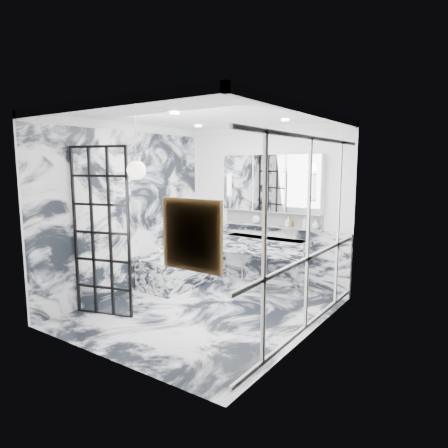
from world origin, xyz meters
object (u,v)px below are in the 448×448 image
Objects in this scene: bathtub at (183,268)px; mirror_cabinet at (271,183)px; trough_sink at (265,246)px; crittall_door at (101,233)px.

mirror_cabinet is at bearing 32.06° from bathtub.
trough_sink is 1.10m from mirror_cabinet.
trough_sink is at bearing 46.72° from crittall_door.
crittall_door reaches higher than trough_sink.
crittall_door is at bearing -115.55° from mirror_cabinet.
bathtub is (-1.33, -0.66, -0.45)m from trough_sink.
crittall_door is at bearing -117.05° from trough_sink.
mirror_cabinet is 1.15× the size of bathtub.
mirror_cabinet is 2.20m from bathtub.
mirror_cabinet is at bearing 48.23° from crittall_door.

